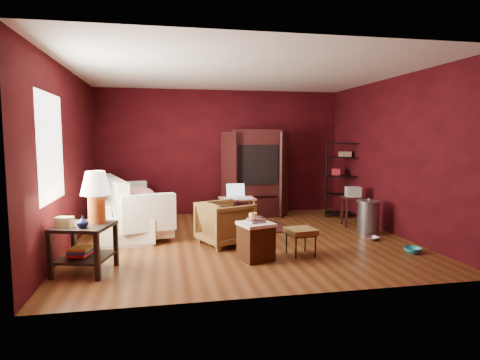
# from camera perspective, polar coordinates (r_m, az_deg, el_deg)

# --- Properties ---
(room) EXTENTS (5.54, 5.04, 2.84)m
(room) POSITION_cam_1_polar(r_m,az_deg,el_deg) (6.69, 0.01, 3.24)
(room) COLOR brown
(room) RESTS_ON ground
(sofa) EXTENTS (0.68, 2.23, 0.87)m
(sofa) POSITION_cam_1_polar(r_m,az_deg,el_deg) (7.61, -15.20, -3.98)
(sofa) COLOR silver
(sofa) RESTS_ON ground
(armchair) EXTENTS (0.94, 0.96, 0.77)m
(armchair) POSITION_cam_1_polar(r_m,az_deg,el_deg) (6.53, -2.09, -5.84)
(armchair) COLOR black
(armchair) RESTS_ON ground
(pet_bowl_steel) EXTENTS (0.24, 0.12, 0.23)m
(pet_bowl_steel) POSITION_cam_1_polar(r_m,az_deg,el_deg) (7.21, 18.34, -7.22)
(pet_bowl_steel) COLOR silver
(pet_bowl_steel) RESTS_ON ground
(pet_bowl_turquoise) EXTENTS (0.27, 0.15, 0.26)m
(pet_bowl_turquoise) POSITION_cam_1_polar(r_m,az_deg,el_deg) (6.64, 23.38, -8.40)
(pet_bowl_turquoise) COLOR teal
(pet_bowl_turquoise) RESTS_ON ground
(vase) EXTENTS (0.16, 0.17, 0.14)m
(vase) POSITION_cam_1_polar(r_m,az_deg,el_deg) (5.31, -21.48, -5.62)
(vase) COLOR #0D1542
(vase) RESTS_ON side_table
(mug) EXTENTS (0.14, 0.13, 0.12)m
(mug) POSITION_cam_1_polar(r_m,az_deg,el_deg) (5.60, 1.86, -5.01)
(mug) COLOR #FBDB7A
(mug) RESTS_ON hamper
(side_table) EXTENTS (0.81, 0.81, 1.30)m
(side_table) POSITION_cam_1_polar(r_m,az_deg,el_deg) (5.50, -20.52, -4.26)
(side_table) COLOR black
(side_table) RESTS_ON ground
(sofa_cushions) EXTENTS (1.43, 2.38, 0.93)m
(sofa_cushions) POSITION_cam_1_polar(r_m,az_deg,el_deg) (7.55, -15.15, -3.87)
(sofa_cushions) COLOR silver
(sofa_cushions) RESTS_ON sofa
(hamper) EXTENTS (0.54, 0.54, 0.62)m
(hamper) POSITION_cam_1_polar(r_m,az_deg,el_deg) (5.74, 2.27, -8.58)
(hamper) COLOR #41210F
(hamper) RESTS_ON ground
(footstool) EXTENTS (0.44, 0.44, 0.40)m
(footstool) POSITION_cam_1_polar(r_m,az_deg,el_deg) (6.00, 8.66, -7.34)
(footstool) COLOR black
(footstool) RESTS_ON ground
(rug_round) EXTENTS (1.63, 1.63, 0.01)m
(rug_round) POSITION_cam_1_polar(r_m,az_deg,el_deg) (7.77, 0.65, -6.79)
(rug_round) COLOR beige
(rug_round) RESTS_ON ground
(rug_oriental) EXTENTS (1.49, 1.16, 0.01)m
(rug_oriental) POSITION_cam_1_polar(r_m,az_deg,el_deg) (7.64, 2.25, -6.91)
(rug_oriental) COLOR #461712
(rug_oriental) RESTS_ON ground
(laptop_desk) EXTENTS (0.68, 0.54, 0.83)m
(laptop_desk) POSITION_cam_1_polar(r_m,az_deg,el_deg) (7.76, -0.44, -2.98)
(laptop_desk) COLOR tan
(laptop_desk) RESTS_ON ground
(tv_armoire) EXTENTS (1.50, 0.79, 1.91)m
(tv_armoire) POSITION_cam_1_polar(r_m,az_deg,el_deg) (8.82, 2.08, 1.23)
(tv_armoire) COLOR #340E0F
(tv_armoire) RESTS_ON ground
(wire_shelving) EXTENTS (0.86, 0.64, 1.62)m
(wire_shelving) POSITION_cam_1_polar(r_m,az_deg,el_deg) (8.99, 14.69, 0.48)
(wire_shelving) COLOR black
(wire_shelving) RESTS_ON ground
(small_stand) EXTENTS (0.45, 0.45, 0.77)m
(small_stand) POSITION_cam_1_polar(r_m,az_deg,el_deg) (8.15, 15.77, -2.31)
(small_stand) COLOR #340E0F
(small_stand) RESTS_ON ground
(trash_can) EXTENTS (0.44, 0.44, 0.66)m
(trash_can) POSITION_cam_1_polar(r_m,az_deg,el_deg) (7.59, 17.77, -5.04)
(trash_can) COLOR gray
(trash_can) RESTS_ON ground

